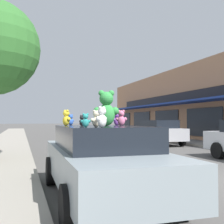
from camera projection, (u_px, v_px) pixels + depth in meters
name	position (u px, v px, depth m)	size (l,w,h in m)	color
plush_art_car	(102.00, 159.00, 5.51)	(1.99, 4.77, 1.41)	#8C999E
teddy_bear_giant	(106.00, 109.00, 5.64)	(0.54, 0.36, 0.72)	green
teddy_bear_black	(82.00, 121.00, 5.58)	(0.13, 0.16, 0.22)	black
teddy_bear_pink	(121.00, 118.00, 5.91)	(0.25, 0.18, 0.33)	pink
teddy_bear_yellow	(66.00, 118.00, 5.77)	(0.18, 0.25, 0.33)	yellow
teddy_bear_teal	(86.00, 120.00, 4.52)	(0.17, 0.11, 0.23)	teal
teddy_bear_purple	(116.00, 119.00, 6.36)	(0.21, 0.19, 0.29)	purple
teddy_bear_cream	(96.00, 119.00, 4.58)	(0.21, 0.16, 0.28)	beige
teddy_bear_white	(102.00, 117.00, 4.35)	(0.23, 0.21, 0.33)	white
teddy_bear_blue	(71.00, 120.00, 6.44)	(0.19, 0.15, 0.25)	blue
parked_car_far_right	(159.00, 132.00, 17.68)	(1.92, 4.11, 1.54)	#B7B7BC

